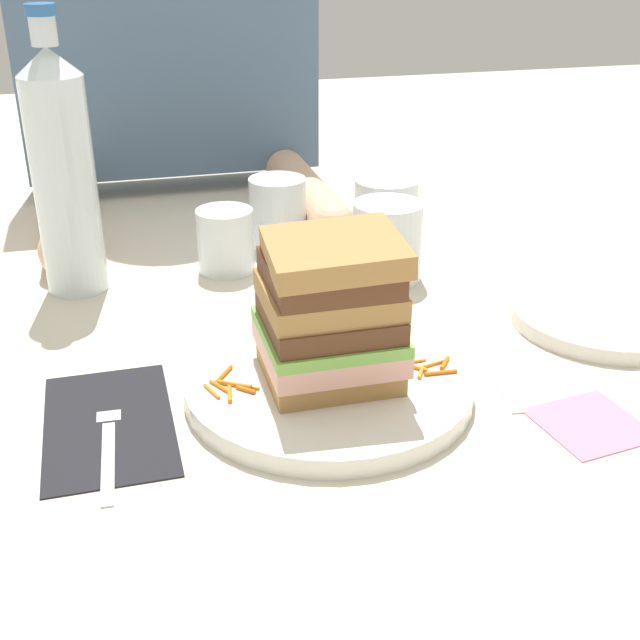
% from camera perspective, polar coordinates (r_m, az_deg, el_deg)
% --- Properties ---
extents(ground_plane, '(3.00, 3.00, 0.00)m').
position_cam_1_polar(ground_plane, '(0.74, -0.99, -4.91)').
color(ground_plane, beige).
extents(main_plate, '(0.25, 0.25, 0.02)m').
position_cam_1_polar(main_plate, '(0.73, 0.60, -4.47)').
color(main_plate, white).
rests_on(main_plate, ground_plane).
extents(sandwich, '(0.12, 0.11, 0.13)m').
position_cam_1_polar(sandwich, '(0.69, 0.68, 0.58)').
color(sandwich, '#A87A42').
rests_on(sandwich, main_plate).
extents(carrot_shred_0, '(0.02, 0.02, 0.00)m').
position_cam_1_polar(carrot_shred_0, '(0.70, -5.15, -4.81)').
color(carrot_shred_0, orange).
rests_on(carrot_shred_0, main_plate).
extents(carrot_shred_1, '(0.02, 0.03, 0.00)m').
position_cam_1_polar(carrot_shred_1, '(0.73, -6.69, -3.78)').
color(carrot_shred_1, orange).
rests_on(carrot_shred_1, main_plate).
extents(carrot_shred_2, '(0.03, 0.02, 0.00)m').
position_cam_1_polar(carrot_shred_2, '(0.71, -5.90, -4.45)').
color(carrot_shred_2, orange).
rests_on(carrot_shred_2, main_plate).
extents(carrot_shred_3, '(0.02, 0.02, 0.00)m').
position_cam_1_polar(carrot_shred_3, '(0.71, -6.96, -4.57)').
color(carrot_shred_3, orange).
rests_on(carrot_shred_3, main_plate).
extents(carrot_shred_4, '(0.01, 0.03, 0.00)m').
position_cam_1_polar(carrot_shred_4, '(0.70, -7.50, -4.91)').
color(carrot_shred_4, orange).
rests_on(carrot_shred_4, main_plate).
extents(carrot_shred_5, '(0.02, 0.02, 0.00)m').
position_cam_1_polar(carrot_shred_5, '(0.71, -5.18, -4.56)').
color(carrot_shred_5, orange).
rests_on(carrot_shred_5, main_plate).
extents(carrot_shred_6, '(0.01, 0.02, 0.00)m').
position_cam_1_polar(carrot_shred_6, '(0.70, -6.26, -5.11)').
color(carrot_shred_6, orange).
rests_on(carrot_shred_6, main_plate).
extents(carrot_shred_7, '(0.02, 0.00, 0.00)m').
position_cam_1_polar(carrot_shred_7, '(0.75, 6.66, -2.87)').
color(carrot_shred_7, orange).
rests_on(carrot_shred_7, main_plate).
extents(carrot_shred_8, '(0.01, 0.02, 0.00)m').
position_cam_1_polar(carrot_shred_8, '(0.73, 7.00, -3.58)').
color(carrot_shred_8, orange).
rests_on(carrot_shred_8, main_plate).
extents(carrot_shred_9, '(0.02, 0.02, 0.00)m').
position_cam_1_polar(carrot_shred_9, '(0.75, 8.62, -2.96)').
color(carrot_shred_9, orange).
rests_on(carrot_shred_9, main_plate).
extents(carrot_shred_10, '(0.03, 0.01, 0.00)m').
position_cam_1_polar(carrot_shred_10, '(0.73, 8.33, -3.61)').
color(carrot_shred_10, orange).
rests_on(carrot_shred_10, main_plate).
extents(carrot_shred_11, '(0.01, 0.02, 0.00)m').
position_cam_1_polar(carrot_shred_11, '(0.76, 6.11, -2.39)').
color(carrot_shred_11, orange).
rests_on(carrot_shred_11, main_plate).
extents(carrot_shred_12, '(0.02, 0.02, 0.00)m').
position_cam_1_polar(carrot_shred_12, '(0.74, 6.40, -3.17)').
color(carrot_shred_12, orange).
rests_on(carrot_shred_12, main_plate).
extents(carrot_shred_13, '(0.02, 0.01, 0.00)m').
position_cam_1_polar(carrot_shred_13, '(0.75, 7.81, -3.05)').
color(carrot_shred_13, orange).
rests_on(carrot_shred_13, main_plate).
extents(napkin_dark, '(0.11, 0.18, 0.00)m').
position_cam_1_polar(napkin_dark, '(0.71, -14.39, -6.91)').
color(napkin_dark, black).
rests_on(napkin_dark, ground_plane).
extents(fork, '(0.02, 0.17, 0.00)m').
position_cam_1_polar(fork, '(0.69, -14.44, -7.68)').
color(fork, silver).
rests_on(fork, napkin_dark).
extents(knife, '(0.04, 0.20, 0.00)m').
position_cam_1_polar(knife, '(0.80, 11.49, -2.69)').
color(knife, silver).
rests_on(knife, ground_plane).
extents(juice_glass, '(0.08, 0.08, 0.09)m').
position_cam_1_polar(juice_glass, '(0.95, 4.64, 5.26)').
color(juice_glass, white).
rests_on(juice_glass, ground_plane).
extents(water_bottle, '(0.07, 0.07, 0.30)m').
position_cam_1_polar(water_bottle, '(0.93, -17.34, 9.79)').
color(water_bottle, silver).
rests_on(water_bottle, ground_plane).
extents(empty_tumbler_0, '(0.07, 0.07, 0.09)m').
position_cam_1_polar(empty_tumbler_0, '(1.05, -2.93, 7.44)').
color(empty_tumbler_0, silver).
rests_on(empty_tumbler_0, ground_plane).
extents(empty_tumbler_1, '(0.07, 0.07, 0.07)m').
position_cam_1_polar(empty_tumbler_1, '(0.98, -6.55, 5.49)').
color(empty_tumbler_1, silver).
rests_on(empty_tumbler_1, ground_plane).
extents(empty_tumbler_2, '(0.08, 0.08, 0.09)m').
position_cam_1_polar(empty_tumbler_2, '(1.05, 4.56, 7.34)').
color(empty_tumbler_2, silver).
rests_on(empty_tumbler_2, ground_plane).
extents(side_plate, '(0.20, 0.20, 0.02)m').
position_cam_1_polar(side_plate, '(0.91, 19.12, 0.36)').
color(side_plate, white).
rests_on(side_plate, ground_plane).
extents(napkin_pink, '(0.09, 0.09, 0.00)m').
position_cam_1_polar(napkin_pink, '(0.73, 18.18, -6.80)').
color(napkin_pink, pink).
rests_on(napkin_pink, ground_plane).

